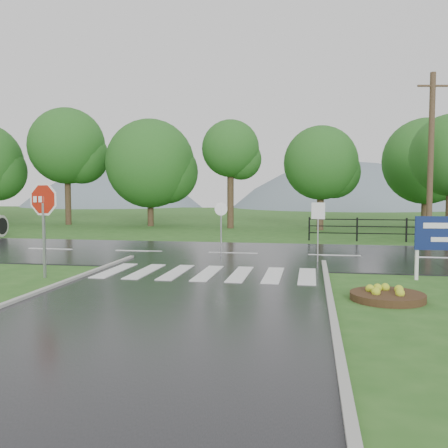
# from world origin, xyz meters

# --- Properties ---
(ground) EXTENTS (120.00, 120.00, 0.00)m
(ground) POSITION_xyz_m (0.00, 0.00, 0.00)
(ground) COLOR #2A5A1E
(ground) RESTS_ON ground
(main_road) EXTENTS (90.00, 8.00, 0.04)m
(main_road) POSITION_xyz_m (0.00, 10.00, 0.00)
(main_road) COLOR black
(main_road) RESTS_ON ground
(crosswalk) EXTENTS (6.50, 2.80, 0.02)m
(crosswalk) POSITION_xyz_m (0.00, 5.00, 0.06)
(crosswalk) COLOR silver
(crosswalk) RESTS_ON ground
(curb_right) EXTENTS (0.15, 24.00, 0.12)m
(curb_right) POSITION_xyz_m (3.55, -4.00, 0.00)
(curb_right) COLOR #A3A39B
(curb_right) RESTS_ON ground
(fence_west) EXTENTS (9.58, 0.08, 1.20)m
(fence_west) POSITION_xyz_m (7.75, 16.00, 0.72)
(fence_west) COLOR black
(fence_west) RESTS_ON ground
(hills) EXTENTS (102.00, 48.00, 48.00)m
(hills) POSITION_xyz_m (3.49, 65.00, -15.54)
(hills) COLOR slate
(hills) RESTS_ON ground
(treeline) EXTENTS (83.20, 5.20, 10.00)m
(treeline) POSITION_xyz_m (1.00, 24.00, 0.00)
(treeline) COLOR #1D561A
(treeline) RESTS_ON ground
(stop_sign) EXTENTS (1.31, 0.27, 2.99)m
(stop_sign) POSITION_xyz_m (-4.66, 3.71, 2.06)
(stop_sign) COLOR #939399
(stop_sign) RESTS_ON ground
(flower_bed) EXTENTS (1.74, 1.74, 0.35)m
(flower_bed) POSITION_xyz_m (4.89, 2.33, 0.13)
(flower_bed) COLOR #332111
(flower_bed) RESTS_ON ground
(reg_sign_small) EXTENTS (0.47, 0.10, 2.15)m
(reg_sign_small) POSITION_xyz_m (3.34, 8.11, 1.52)
(reg_sign_small) COLOR #939399
(reg_sign_small) RESTS_ON ground
(reg_sign_round) EXTENTS (0.48, 0.16, 2.11)m
(reg_sign_round) POSITION_xyz_m (-0.30, 8.90, 1.35)
(reg_sign_round) COLOR #939399
(reg_sign_round) RESTS_ON ground
(utility_pole_east) EXTENTS (1.44, 0.34, 8.13)m
(utility_pole_east) POSITION_xyz_m (8.68, 15.50, 4.13)
(utility_pole_east) COLOR #473523
(utility_pole_east) RESTS_ON ground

